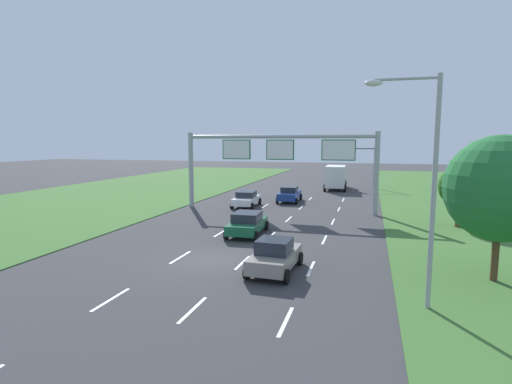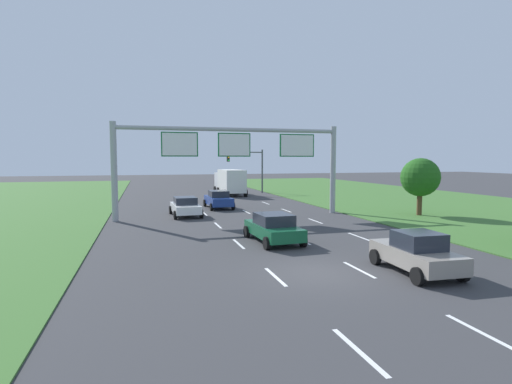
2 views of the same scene
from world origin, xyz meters
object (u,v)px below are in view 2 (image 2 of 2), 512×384
object	(u,v)px
car_lead_silver	(185,206)
box_truck	(230,181)
car_near_red	(416,253)
roadside_tree_mid	(420,177)
car_mid_lane	(273,227)
sign_gantry	(234,152)
car_far_ahead	(218,199)
traffic_light_mast	(248,163)

from	to	relation	value
car_lead_silver	box_truck	world-z (taller)	box_truck
car_near_red	roadside_tree_mid	bearing A→B (deg)	54.07
car_near_red	car_mid_lane	distance (m)	7.80
box_truck	sign_gantry	size ratio (longest dim) A/B	0.42
box_truck	car_far_ahead	bearing A→B (deg)	-108.52
car_lead_silver	car_far_ahead	size ratio (longest dim) A/B	0.97
car_near_red	box_truck	size ratio (longest dim) A/B	0.56
roadside_tree_mid	car_far_ahead	bearing A→B (deg)	147.45
box_truck	roadside_tree_mid	bearing A→B (deg)	-66.12
roadside_tree_mid	box_truck	bearing A→B (deg)	115.97
car_mid_lane	box_truck	distance (m)	27.89
car_far_ahead	car_lead_silver	bearing A→B (deg)	-130.23
car_mid_lane	traffic_light_mast	distance (m)	30.63
car_lead_silver	car_mid_lane	size ratio (longest dim) A/B	0.96
car_far_ahead	sign_gantry	size ratio (longest dim) A/B	0.26
box_truck	sign_gantry	bearing A→B (deg)	-102.94
car_near_red	traffic_light_mast	xyz separation A→B (m)	(2.82, 36.77, 3.08)
car_mid_lane	car_far_ahead	bearing A→B (deg)	87.83
car_near_red	car_far_ahead	distance (m)	22.50
car_lead_silver	traffic_light_mast	xyz separation A→B (m)	(9.86, 18.77, 3.11)
car_mid_lane	box_truck	world-z (taller)	box_truck
car_near_red	box_truck	world-z (taller)	box_truck
car_mid_lane	box_truck	size ratio (longest dim) A/B	0.62
traffic_light_mast	car_lead_silver	bearing A→B (deg)	-117.72
car_far_ahead	box_truck	size ratio (longest dim) A/B	0.61
car_near_red	box_truck	distance (m)	34.63
car_near_red	car_lead_silver	size ratio (longest dim) A/B	0.94
traffic_light_mast	sign_gantry	bearing A→B (deg)	-107.33
car_lead_silver	car_mid_lane	bearing A→B (deg)	-74.75
car_mid_lane	roadside_tree_mid	size ratio (longest dim) A/B	1.00
car_far_ahead	car_near_red	bearing A→B (deg)	-82.11
box_truck	traffic_light_mast	distance (m)	4.18
car_far_ahead	box_truck	xyz separation A→B (m)	(3.67, 12.43, 0.89)
car_lead_silver	car_far_ahead	bearing A→B (deg)	48.87
car_lead_silver	sign_gantry	bearing A→B (deg)	-23.95
car_mid_lane	car_lead_silver	bearing A→B (deg)	104.90
box_truck	roadside_tree_mid	world-z (taller)	roadside_tree_mid
car_near_red	sign_gantry	distance (m)	17.45
car_mid_lane	box_truck	xyz separation A→B (m)	(3.50, 27.66, 0.90)
traffic_light_mast	roadside_tree_mid	bearing A→B (deg)	-72.14
car_far_ahead	roadside_tree_mid	size ratio (longest dim) A/B	0.99
car_mid_lane	roadside_tree_mid	xyz separation A→B (m)	(13.94, 6.23, 2.20)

